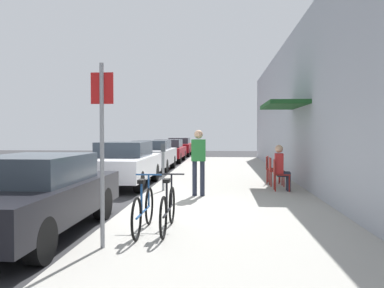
{
  "coord_description": "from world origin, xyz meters",
  "views": [
    {
      "loc": [
        2.06,
        -8.36,
        1.74
      ],
      "look_at": [
        1.11,
        4.63,
        1.38
      ],
      "focal_mm": 36.42,
      "sensor_mm": 36.0,
      "label": 1
    }
  ],
  "objects_px": {
    "parked_car_1": "(124,163)",
    "parked_car_3": "(169,150)",
    "parked_car_0": "(33,194)",
    "seated_patron_0": "(281,166)",
    "parked_car_2": "(152,155)",
    "street_sign": "(102,140)",
    "cafe_chair_1": "(274,170)",
    "bicycle_0": "(168,209)",
    "cafe_chair_0": "(279,173)",
    "cafe_chair_2": "(271,167)",
    "pedestrian_standing": "(199,157)",
    "parking_meter": "(163,163)",
    "parked_car_4": "(180,146)",
    "bicycle_1": "(143,210)"
  },
  "relations": [
    {
      "from": "parked_car_1",
      "to": "parked_car_3",
      "type": "distance_m",
      "value": 10.97
    },
    {
      "from": "parked_car_0",
      "to": "seated_patron_0",
      "type": "height_order",
      "value": "seated_patron_0"
    },
    {
      "from": "parked_car_0",
      "to": "seated_patron_0",
      "type": "xyz_separation_m",
      "value": [
        4.86,
        4.74,
        0.11
      ]
    },
    {
      "from": "parked_car_0",
      "to": "parked_car_2",
      "type": "distance_m",
      "value": 11.48
    },
    {
      "from": "street_sign",
      "to": "cafe_chair_1",
      "type": "relative_size",
      "value": 2.99
    },
    {
      "from": "bicycle_0",
      "to": "cafe_chair_0",
      "type": "distance_m",
      "value": 5.31
    },
    {
      "from": "parked_car_1",
      "to": "cafe_chair_2",
      "type": "height_order",
      "value": "parked_car_1"
    },
    {
      "from": "cafe_chair_0",
      "to": "pedestrian_standing",
      "type": "distance_m",
      "value": 2.5
    },
    {
      "from": "cafe_chair_2",
      "to": "parked_car_2",
      "type": "bearing_deg",
      "value": 133.67
    },
    {
      "from": "parked_car_1",
      "to": "seated_patron_0",
      "type": "bearing_deg",
      "value": -16.86
    },
    {
      "from": "parking_meter",
      "to": "seated_patron_0",
      "type": "height_order",
      "value": "parking_meter"
    },
    {
      "from": "parked_car_4",
      "to": "cafe_chair_1",
      "type": "height_order",
      "value": "parked_car_4"
    },
    {
      "from": "cafe_chair_0",
      "to": "cafe_chair_1",
      "type": "height_order",
      "value": "same"
    },
    {
      "from": "parked_car_1",
      "to": "street_sign",
      "type": "bearing_deg",
      "value": -78.2
    },
    {
      "from": "cafe_chair_1",
      "to": "seated_patron_0",
      "type": "bearing_deg",
      "value": -86.46
    },
    {
      "from": "parked_car_2",
      "to": "seated_patron_0",
      "type": "relative_size",
      "value": 3.41
    },
    {
      "from": "parked_car_1",
      "to": "bicycle_1",
      "type": "bearing_deg",
      "value": -73.12
    },
    {
      "from": "parked_car_3",
      "to": "bicycle_1",
      "type": "distance_m",
      "value": 17.34
    },
    {
      "from": "parking_meter",
      "to": "street_sign",
      "type": "xyz_separation_m",
      "value": [
        -0.05,
        -5.48,
        0.75
      ]
    },
    {
      "from": "cafe_chair_2",
      "to": "parked_car_0",
      "type": "bearing_deg",
      "value": -126.65
    },
    {
      "from": "parked_car_3",
      "to": "parked_car_4",
      "type": "distance_m",
      "value": 6.3
    },
    {
      "from": "bicycle_0",
      "to": "cafe_chair_1",
      "type": "bearing_deg",
      "value": 66.05
    },
    {
      "from": "parked_car_4",
      "to": "cafe_chair_2",
      "type": "bearing_deg",
      "value": -74.26
    },
    {
      "from": "parked_car_4",
      "to": "street_sign",
      "type": "bearing_deg",
      "value": -86.49
    },
    {
      "from": "bicycle_1",
      "to": "cafe_chair_0",
      "type": "bearing_deg",
      "value": 58.84
    },
    {
      "from": "bicycle_1",
      "to": "seated_patron_0",
      "type": "xyz_separation_m",
      "value": [
        2.96,
        4.79,
        0.34
      ]
    },
    {
      "from": "parked_car_3",
      "to": "bicycle_1",
      "type": "bearing_deg",
      "value": -83.71
    },
    {
      "from": "parked_car_2",
      "to": "parked_car_4",
      "type": "relative_size",
      "value": 1.0
    },
    {
      "from": "parked_car_4",
      "to": "parked_car_1",
      "type": "bearing_deg",
      "value": -90.0
    },
    {
      "from": "parked_car_0",
      "to": "bicycle_1",
      "type": "relative_size",
      "value": 2.57
    },
    {
      "from": "parked_car_0",
      "to": "street_sign",
      "type": "distance_m",
      "value": 2.01
    },
    {
      "from": "bicycle_0",
      "to": "cafe_chair_2",
      "type": "distance_m",
      "value": 6.86
    },
    {
      "from": "parked_car_1",
      "to": "seated_patron_0",
      "type": "relative_size",
      "value": 3.41
    },
    {
      "from": "parked_car_4",
      "to": "seated_patron_0",
      "type": "relative_size",
      "value": 3.41
    },
    {
      "from": "parked_car_4",
      "to": "pedestrian_standing",
      "type": "distance_m",
      "value": 19.98
    },
    {
      "from": "parking_meter",
      "to": "bicycle_0",
      "type": "relative_size",
      "value": 0.77
    },
    {
      "from": "cafe_chair_1",
      "to": "parked_car_4",
      "type": "bearing_deg",
      "value": 105.11
    },
    {
      "from": "parked_car_0",
      "to": "cafe_chair_0",
      "type": "xyz_separation_m",
      "value": [
        4.8,
        4.75,
        -0.09
      ]
    },
    {
      "from": "cafe_chair_1",
      "to": "parked_car_3",
      "type": "bearing_deg",
      "value": 112.7
    },
    {
      "from": "parked_car_0",
      "to": "pedestrian_standing",
      "type": "height_order",
      "value": "pedestrian_standing"
    },
    {
      "from": "parked_car_3",
      "to": "bicycle_0",
      "type": "xyz_separation_m",
      "value": [
        2.29,
        -17.12,
        -0.23
      ]
    },
    {
      "from": "bicycle_0",
      "to": "cafe_chair_1",
      "type": "distance_m",
      "value": 6.18
    },
    {
      "from": "street_sign",
      "to": "cafe_chair_0",
      "type": "xyz_separation_m",
      "value": [
        3.3,
        5.71,
        -1.02
      ]
    },
    {
      "from": "parking_meter",
      "to": "bicycle_1",
      "type": "xyz_separation_m",
      "value": [
        0.35,
        -4.57,
        -0.41
      ]
    },
    {
      "from": "parked_car_2",
      "to": "bicycle_0",
      "type": "xyz_separation_m",
      "value": [
        2.29,
        -11.41,
        -0.26
      ]
    },
    {
      "from": "parked_car_2",
      "to": "street_sign",
      "type": "bearing_deg",
      "value": -83.13
    },
    {
      "from": "parked_car_1",
      "to": "parked_car_2",
      "type": "height_order",
      "value": "parked_car_1"
    },
    {
      "from": "parked_car_4",
      "to": "bicycle_0",
      "type": "xyz_separation_m",
      "value": [
        2.29,
        -23.41,
        -0.24
      ]
    },
    {
      "from": "parked_car_4",
      "to": "bicycle_0",
      "type": "distance_m",
      "value": 23.53
    },
    {
      "from": "parked_car_3",
      "to": "parked_car_1",
      "type": "bearing_deg",
      "value": -90.0
    }
  ]
}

